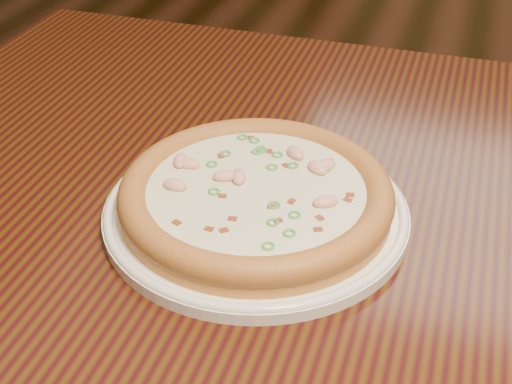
% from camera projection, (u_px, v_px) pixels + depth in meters
% --- Properties ---
extents(ground, '(9.00, 9.00, 0.00)m').
position_uv_depth(ground, '(433.00, 328.00, 1.60)').
color(ground, black).
extents(hero_table, '(1.20, 0.80, 0.75)m').
position_uv_depth(hero_table, '(378.00, 286.00, 0.76)').
color(hero_table, black).
rests_on(hero_table, ground).
extents(plate, '(0.29, 0.29, 0.02)m').
position_uv_depth(plate, '(256.00, 210.00, 0.69)').
color(plate, white).
rests_on(plate, hero_table).
extents(pizza, '(0.26, 0.26, 0.03)m').
position_uv_depth(pizza, '(256.00, 194.00, 0.68)').
color(pizza, '#D08C43').
rests_on(pizza, plate).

